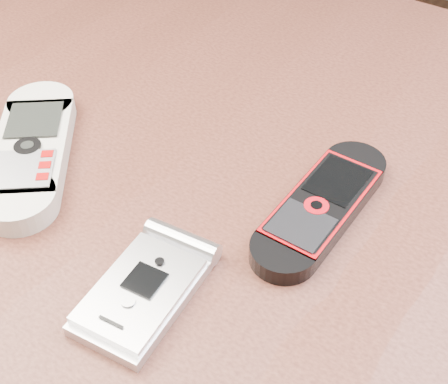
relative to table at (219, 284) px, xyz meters
The scene contains 4 objects.
table is the anchor object (origin of this frame).
nokia_white 0.20m from the table, 163.00° to the right, with size 0.06×0.18×0.02m, color beige.
nokia_black_red 0.14m from the table, 22.79° to the left, with size 0.05×0.16×0.02m, color black.
motorola_razr 0.16m from the table, 83.18° to the right, with size 0.06×0.11×0.02m, color silver.
Camera 1 is at (0.20, -0.28, 1.08)m, focal length 50.00 mm.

